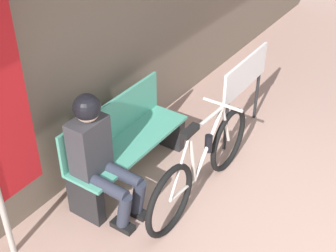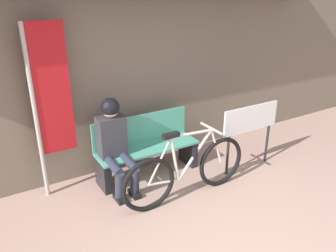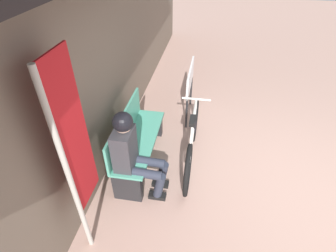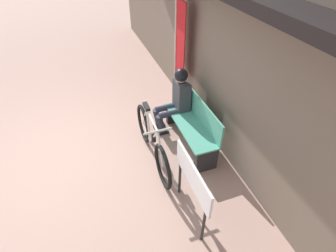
# 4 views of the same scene
# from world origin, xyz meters

# --- Properties ---
(ground_plane) EXTENTS (24.00, 24.00, 0.00)m
(ground_plane) POSITION_xyz_m (0.00, 0.00, 0.00)
(ground_plane) COLOR tan
(storefront_wall) EXTENTS (12.00, 0.56, 3.20)m
(storefront_wall) POSITION_xyz_m (0.00, 2.56, 1.66)
(storefront_wall) COLOR #756656
(storefront_wall) RESTS_ON ground_plane
(park_bench_near) EXTENTS (1.41, 0.42, 0.82)m
(park_bench_near) POSITION_xyz_m (0.28, 2.13, 0.37)
(park_bench_near) COLOR #51A88E
(park_bench_near) RESTS_ON ground_plane
(bicycle) EXTENTS (1.72, 0.40, 0.91)m
(bicycle) POSITION_xyz_m (0.44, 1.37, 0.37)
(bicycle) COLOR black
(bicycle) RESTS_ON ground_plane
(person_seated) EXTENTS (0.34, 0.62, 1.19)m
(person_seated) POSITION_xyz_m (-0.21, 2.02, 0.67)
(person_seated) COLOR #2D3342
(person_seated) RESTS_ON ground_plane
(banner_pole) EXTENTS (0.45, 0.05, 2.08)m
(banner_pole) POSITION_xyz_m (-0.87, 2.31, 1.23)
(banner_pole) COLOR #B7B2A8
(banner_pole) RESTS_ON ground_plane
(signboard) EXTENTS (0.94, 0.04, 0.93)m
(signboard) POSITION_xyz_m (1.59, 1.53, 0.70)
(signboard) COLOR #232326
(signboard) RESTS_ON ground_plane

